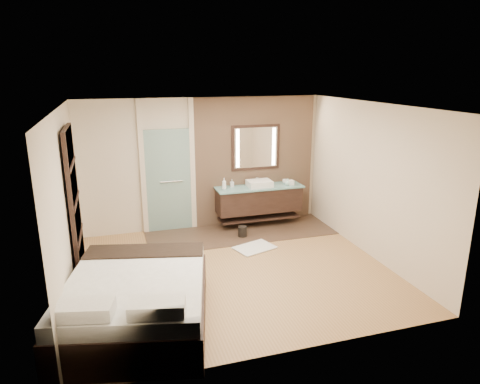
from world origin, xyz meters
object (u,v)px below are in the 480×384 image
object	(u,v)px
vanity	(259,199)
bed	(137,301)
mirror_unit	(256,147)
waste_bin	(242,232)

from	to	relation	value
vanity	bed	world-z (taller)	vanity
vanity	mirror_unit	distance (m)	1.10
bed	waste_bin	xyz separation A→B (m)	(2.22, 2.53, -0.24)
vanity	bed	size ratio (longest dim) A/B	0.73
mirror_unit	waste_bin	world-z (taller)	mirror_unit
mirror_unit	waste_bin	bearing A→B (deg)	-124.27
bed	waste_bin	world-z (taller)	bed
mirror_unit	bed	xyz separation A→B (m)	(-2.75, -3.31, -1.30)
vanity	waste_bin	size ratio (longest dim) A/B	8.36
vanity	mirror_unit	world-z (taller)	mirror_unit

